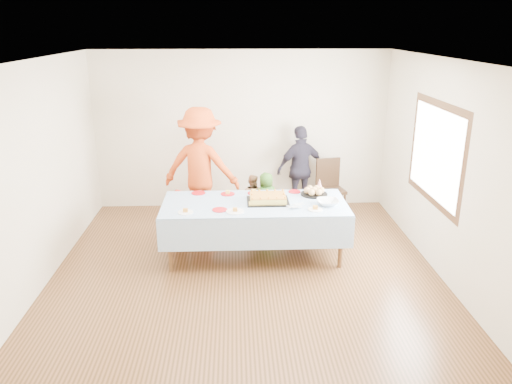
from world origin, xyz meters
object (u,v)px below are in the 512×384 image
party_table (255,207)px  birthday_cake (268,199)px  dining_chair (330,184)px  adult_left (201,167)px

party_table → birthday_cake: bearing=10.4°
party_table → birthday_cake: size_ratio=4.40×
party_table → dining_chair: dining_chair is taller
birthday_cake → adult_left: adult_left is taller
dining_chair → adult_left: bearing=178.2°
dining_chair → adult_left: size_ratio=0.51×
party_table → birthday_cake: (0.18, 0.03, 0.10)m
dining_chair → birthday_cake: bearing=-137.3°
party_table → adult_left: 1.49m
party_table → dining_chair: 2.06m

